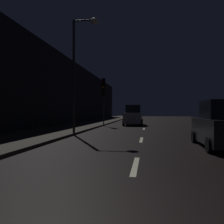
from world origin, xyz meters
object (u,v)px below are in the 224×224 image
streetlamp_overhead (80,59)px  traffic_light_far_left (104,91)px  car_approaching_headlights (133,116)px  car_parked_right_near (221,126)px

streetlamp_overhead → traffic_light_far_left: bearing=91.6°
traffic_light_far_left → car_approaching_headlights: 4.57m
traffic_light_far_left → car_approaching_headlights: traffic_light_far_left is taller
car_parked_right_near → streetlamp_overhead: bearing=63.0°
traffic_light_far_left → car_parked_right_near: traffic_light_far_left is taller
streetlamp_overhead → car_approaching_headlights: 12.08m
streetlamp_overhead → car_parked_right_near: (7.47, -3.80, -4.08)m
traffic_light_far_left → streetlamp_overhead: bearing=7.4°
car_approaching_headlights → car_parked_right_near: car_approaching_headlights is taller
traffic_light_far_left → car_approaching_headlights: bearing=133.1°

